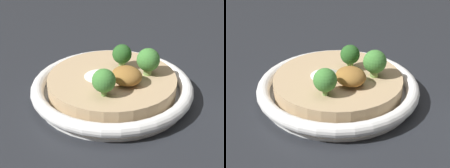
# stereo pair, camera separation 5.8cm
# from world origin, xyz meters

# --- Properties ---
(ground_plane) EXTENTS (6.00, 6.00, 0.00)m
(ground_plane) POSITION_xyz_m (0.00, 0.00, 0.00)
(ground_plane) COLOR #23262B
(risotto_bowl) EXTENTS (0.27, 0.27, 0.04)m
(risotto_bowl) POSITION_xyz_m (0.00, 0.00, 0.02)
(risotto_bowl) COLOR white
(risotto_bowl) RESTS_ON ground_plane
(cheese_sprinkle) EXTENTS (0.05, 0.05, 0.01)m
(cheese_sprinkle) POSITION_xyz_m (0.02, 0.01, 0.05)
(cheese_sprinkle) COLOR white
(cheese_sprinkle) RESTS_ON risotto_bowl
(crispy_onion_garnish) EXTENTS (0.05, 0.04, 0.03)m
(crispy_onion_garnish) POSITION_xyz_m (-0.03, 0.01, 0.05)
(crispy_onion_garnish) COLOR olive
(crispy_onion_garnish) RESTS_ON risotto_bowl
(broccoli_back) EXTENTS (0.04, 0.04, 0.04)m
(broccoli_back) POSITION_xyz_m (-0.02, 0.06, 0.06)
(broccoli_back) COLOR #668E47
(broccoli_back) RESTS_ON risotto_bowl
(broccoli_front) EXTENTS (0.03, 0.03, 0.04)m
(broccoli_front) POSITION_xyz_m (-0.00, -0.04, 0.06)
(broccoli_front) COLOR #84A856
(broccoli_front) RESTS_ON risotto_bowl
(broccoli_left) EXTENTS (0.04, 0.04, 0.05)m
(broccoli_left) POSITION_xyz_m (-0.05, -0.03, 0.06)
(broccoli_left) COLOR #84A856
(broccoli_left) RESTS_ON risotto_bowl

